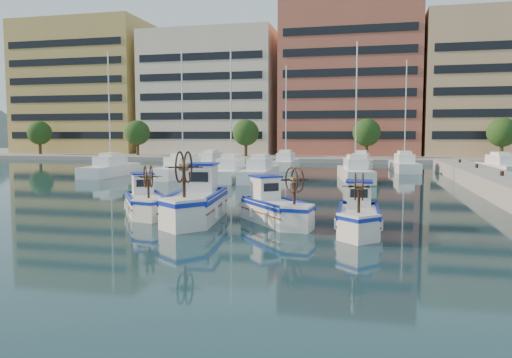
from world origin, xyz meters
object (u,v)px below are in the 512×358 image
Objects in this scene: fishing_boat_c at (275,207)px; fishing_boat_d at (359,214)px; fishing_boat_b at (197,200)px; fishing_boat_a at (145,200)px.

fishing_boat_c is 1.03× the size of fishing_boat_d.
fishing_boat_b reaches higher than fishing_boat_c.
fishing_boat_a is 3.06m from fishing_boat_b.
fishing_boat_a is at bearing 156.78° from fishing_boat_b.
fishing_boat_b reaches higher than fishing_boat_a.
fishing_boat_c is at bearing -6.23° from fishing_boat_b.
fishing_boat_c reaches higher than fishing_boat_d.
fishing_boat_d is at bearing -42.68° from fishing_boat_a.
fishing_boat_a reaches higher than fishing_boat_d.
fishing_boat_c is (6.48, -0.82, 0.02)m from fishing_boat_a.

